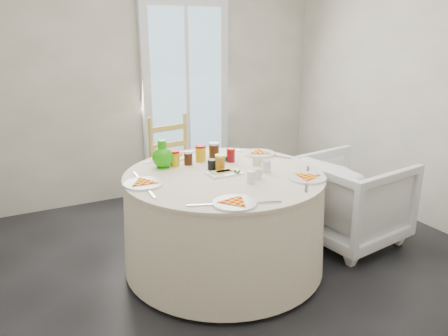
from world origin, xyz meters
name	(u,v)px	position (x,y,z in m)	size (l,w,h in m)	color
floor	(241,274)	(0.00, 0.00, 0.00)	(4.00, 4.00, 0.00)	black
wall_back	(149,76)	(0.00, 2.00, 1.30)	(4.00, 0.02, 2.60)	#BCB5A3
wall_right	(443,86)	(2.00, 0.00, 1.30)	(0.02, 4.00, 2.60)	#BCB5A3
glass_door	(186,98)	(0.40, 1.95, 1.05)	(1.00, 0.08, 2.10)	silver
table	(224,221)	(-0.05, 0.18, 0.38)	(1.51, 1.51, 0.77)	beige
wooden_chair	(179,171)	(0.00, 1.23, 0.47)	(0.44, 0.42, 0.99)	gold
armchair	(350,198)	(1.11, 0.07, 0.39)	(0.80, 0.75, 0.82)	white
place_settings	(224,172)	(-0.05, 0.18, 0.77)	(1.47, 1.47, 0.03)	silver
jar_cluster	(202,156)	(-0.10, 0.47, 0.82)	(0.50, 0.25, 0.15)	#936D0D
butter_tub	(224,157)	(0.10, 0.48, 0.79)	(0.11, 0.08, 0.04)	#038883
green_pitcher	(163,153)	(-0.40, 0.52, 0.87)	(0.16, 0.16, 0.21)	#22A308
cheese_platter	(224,172)	(-0.06, 0.16, 0.77)	(0.25, 0.16, 0.03)	white
mugs_glasses	(241,164)	(0.09, 0.18, 0.81)	(0.53, 0.53, 0.10)	#A7A7A7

